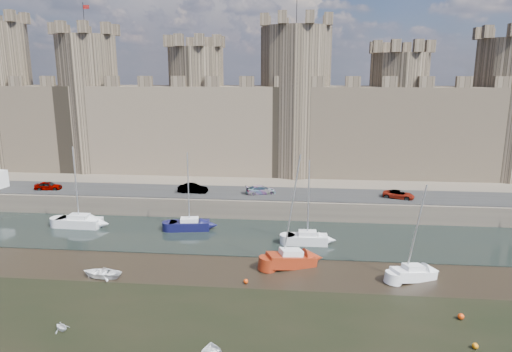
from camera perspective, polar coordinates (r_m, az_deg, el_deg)
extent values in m
cube|color=black|center=(53.27, 2.07, -7.64)|extent=(160.00, 12.00, 0.08)
cube|color=#4C443A|center=(87.61, 3.54, 1.37)|extent=(160.00, 60.00, 2.50)
cube|color=black|center=(62.02, 2.67, -2.23)|extent=(160.00, 7.00, 0.10)
cube|color=#42382B|center=(74.43, 3.28, 5.77)|extent=(100.00, 9.00, 14.00)
cylinder|color=#42382B|center=(89.77, -29.37, 8.58)|extent=(11.00, 11.00, 24.00)
cylinder|color=#42382B|center=(81.82, -19.95, 8.48)|extent=(10.00, 10.00, 22.00)
cylinder|color=black|center=(82.07, -20.70, 17.90)|extent=(0.10, 0.10, 5.00)
cube|color=maroon|center=(82.06, -20.48, 19.19)|extent=(1.00, 0.03, 0.60)
cylinder|color=#42382B|center=(75.97, -7.41, 8.10)|extent=(9.00, 9.00, 20.00)
cylinder|color=#42382B|center=(73.96, 4.90, 9.20)|extent=(11.00, 11.00, 23.00)
cylinder|color=black|center=(74.39, 5.11, 20.02)|extent=(0.10, 0.10, 5.00)
cylinder|color=#42382B|center=(75.62, 17.18, 7.24)|extent=(9.00, 9.00, 19.00)
cylinder|color=#42382B|center=(80.27, 28.57, 7.27)|extent=(10.00, 10.00, 21.00)
imported|color=gray|center=(70.20, -24.54, -1.13)|extent=(3.75, 1.84, 1.23)
imported|color=gray|center=(62.88, -7.91, -1.55)|extent=(4.07, 1.60, 1.32)
imported|color=gray|center=(61.80, 0.60, -1.75)|extent=(4.38, 2.78, 1.18)
imported|color=gray|center=(62.45, 17.39, -2.23)|extent=(4.37, 3.01, 1.11)
cube|color=silver|center=(60.38, -21.21, -5.44)|extent=(5.41, 2.26, 1.09)
cube|color=silver|center=(60.15, -21.27, -4.73)|extent=(2.42, 1.53, 0.49)
cylinder|color=silver|center=(59.08, -21.60, -0.83)|extent=(0.14, 0.14, 8.90)
cube|color=black|center=(55.88, -8.30, -6.16)|extent=(4.97, 2.56, 1.04)
cube|color=silver|center=(55.64, -8.32, -5.43)|extent=(2.28, 1.60, 0.47)
cylinder|color=silver|center=(54.53, -8.46, -1.43)|extent=(0.14, 0.14, 8.47)
cube|color=silver|center=(51.26, 6.43, -7.89)|extent=(4.43, 1.81, 1.03)
cube|color=silver|center=(51.00, 6.45, -7.10)|extent=(1.98, 1.24, 0.47)
cylinder|color=silver|center=(49.78, 6.57, -2.78)|extent=(0.14, 0.14, 8.45)
cube|color=maroon|center=(45.65, 4.39, -10.51)|extent=(5.17, 3.62, 1.23)
cube|color=silver|center=(45.30, 4.41, -9.47)|extent=(2.49, 2.05, 0.56)
cylinder|color=silver|center=(43.72, 4.52, -3.71)|extent=(0.14, 0.14, 10.04)
cube|color=white|center=(45.32, 19.01, -11.56)|extent=(4.50, 3.23, 0.99)
cube|color=silver|center=(45.03, 19.08, -10.73)|extent=(2.17, 1.82, 0.45)
cylinder|color=silver|center=(43.69, 19.45, -6.12)|extent=(0.14, 0.14, 8.08)
imported|color=white|center=(38.29, -23.16, -16.92)|extent=(1.68, 1.61, 0.68)
imported|color=white|center=(45.77, -18.73, -11.45)|extent=(3.70, 2.72, 0.74)
sphere|color=red|center=(42.34, -1.28, -13.02)|extent=(0.43, 0.43, 0.43)
sphere|color=#E23C0A|center=(40.15, 24.24, -15.72)|extent=(0.49, 0.49, 0.49)
sphere|color=orange|center=(36.90, 25.71, -18.59)|extent=(0.43, 0.43, 0.43)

